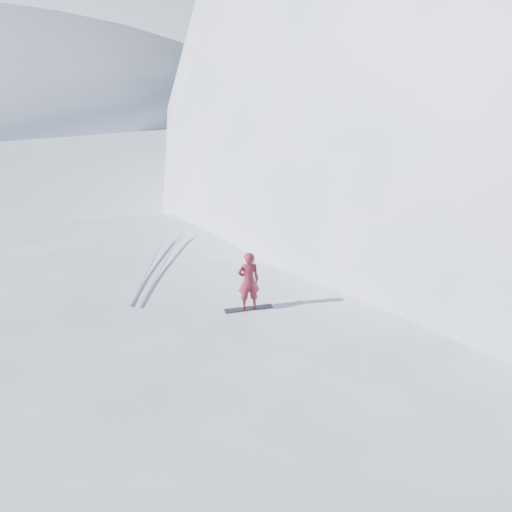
{
  "coord_description": "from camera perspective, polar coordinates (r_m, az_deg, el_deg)",
  "views": [
    {
      "loc": [
        3.94,
        -10.11,
        9.2
      ],
      "look_at": [
        1.19,
        3.95,
        3.5
      ],
      "focal_mm": 40.0,
      "sensor_mm": 36.0,
      "label": 1
    }
  ],
  "objects": [
    {
      "name": "snowboard",
      "position": [
        14.97,
        -0.74,
        -5.27
      ],
      "size": [
        1.25,
        0.77,
        0.02
      ],
      "primitive_type": "cube",
      "rotation": [
        0.0,
        0.0,
        0.45
      ],
      "color": "black",
      "rests_on": "near_ridge"
    },
    {
      "name": "ground",
      "position": [
        14.23,
        -8.24,
        -18.86
      ],
      "size": [
        400.0,
        400.0,
        0.0
      ],
      "primitive_type": "plane",
      "color": "white",
      "rests_on": "ground"
    },
    {
      "name": "near_ridge",
      "position": [
        16.29,
        -1.34,
        -12.7
      ],
      "size": [
        36.0,
        28.0,
        4.8
      ],
      "primitive_type": "ellipsoid",
      "color": "white",
      "rests_on": "ground"
    },
    {
      "name": "snowboarder",
      "position": [
        14.63,
        -0.75,
        -2.5
      ],
      "size": [
        0.68,
        0.59,
        1.57
      ],
      "primitive_type": "imported",
      "rotation": [
        0.0,
        0.0,
        3.59
      ],
      "color": "maroon",
      "rests_on": "snowboard"
    },
    {
      "name": "board_tracks",
      "position": [
        18.07,
        -9.79,
        -0.68
      ],
      "size": [
        1.34,
        5.96,
        0.04
      ],
      "color": "silver",
      "rests_on": "ground"
    },
    {
      "name": "peak_shoulder",
      "position": [
        32.06,
        21.49,
        3.48
      ],
      "size": [
        28.0,
        24.0,
        18.0
      ],
      "primitive_type": "ellipsoid",
      "color": "white",
      "rests_on": "ground"
    },
    {
      "name": "far_ridge_c",
      "position": [
        128.23,
        -9.43,
        17.3
      ],
      "size": [
        140.0,
        90.0,
        36.0
      ],
      "primitive_type": "ellipsoid",
      "color": "white",
      "rests_on": "ground"
    },
    {
      "name": "wind_bumps",
      "position": [
        15.95,
        -7.67,
        -13.74
      ],
      "size": [
        16.0,
        14.4,
        1.0
      ],
      "color": "white",
      "rests_on": "ground"
    }
  ]
}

